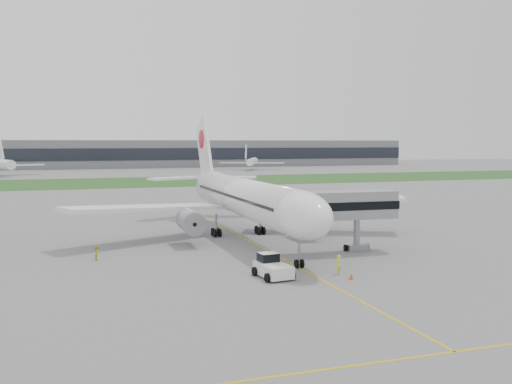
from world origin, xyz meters
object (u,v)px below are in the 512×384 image
object	(u,v)px
pushback_tug	(272,267)
jet_bridge	(327,207)
ground_crew_near	(338,265)
airliner	(243,196)

from	to	relation	value
pushback_tug	jet_bridge	bearing A→B (deg)	35.90
jet_bridge	ground_crew_near	distance (m)	11.54
pushback_tug	jet_bridge	xyz separation A→B (m)	(10.05, 9.02, 4.49)
airliner	jet_bridge	bearing A→B (deg)	-66.30
airliner	pushback_tug	distance (m)	23.54
jet_bridge	ground_crew_near	world-z (taller)	jet_bridge
pushback_tug	ground_crew_near	size ratio (longest dim) A/B	2.37
airliner	jet_bridge	size ratio (longest dim) A/B	3.34
pushback_tug	ground_crew_near	bearing A→B (deg)	-14.68
pushback_tug	ground_crew_near	distance (m)	6.65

